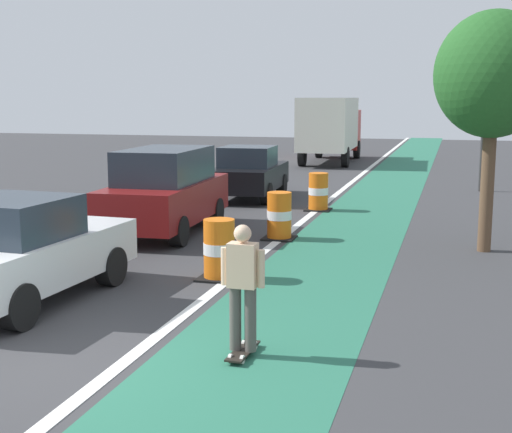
% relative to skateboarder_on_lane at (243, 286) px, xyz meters
% --- Properties ---
extents(ground_plane, '(100.00, 100.00, 0.00)m').
position_rel_skateboarder_on_lane_xyz_m(ground_plane, '(-2.24, -0.93, -0.91)').
color(ground_plane, '#38383A').
extents(bike_lane_strip, '(2.50, 80.00, 0.01)m').
position_rel_skateboarder_on_lane_xyz_m(bike_lane_strip, '(0.16, 11.07, -0.91)').
color(bike_lane_strip, '#286B51').
rests_on(bike_lane_strip, ground).
extents(lane_divider_stripe, '(0.20, 80.00, 0.01)m').
position_rel_skateboarder_on_lane_xyz_m(lane_divider_stripe, '(-1.34, 11.07, -0.91)').
color(lane_divider_stripe, silver).
rests_on(lane_divider_stripe, ground).
extents(skateboarder_on_lane, '(0.57, 0.81, 1.69)m').
position_rel_skateboarder_on_lane_xyz_m(skateboarder_on_lane, '(0.00, 0.00, 0.00)').
color(skateboarder_on_lane, black).
rests_on(skateboarder_on_lane, ground).
extents(parked_sedan_nearest, '(2.07, 4.18, 1.70)m').
position_rel_skateboarder_on_lane_xyz_m(parked_sedan_nearest, '(-4.08, 1.36, -0.08)').
color(parked_sedan_nearest, silver).
rests_on(parked_sedan_nearest, ground).
extents(parked_suv_second, '(2.08, 4.68, 2.04)m').
position_rel_skateboarder_on_lane_xyz_m(parked_suv_second, '(-4.17, 7.39, 0.12)').
color(parked_suv_second, maroon).
rests_on(parked_suv_second, ground).
extents(parked_sedan_third, '(2.10, 4.20, 1.70)m').
position_rel_skateboarder_on_lane_xyz_m(parked_sedan_third, '(-3.91, 13.63, -0.08)').
color(parked_sedan_third, black).
rests_on(parked_sedan_third, ground).
extents(traffic_barrel_front, '(0.73, 0.73, 1.09)m').
position_rel_skateboarder_on_lane_xyz_m(traffic_barrel_front, '(-1.53, 3.58, -0.38)').
color(traffic_barrel_front, orange).
rests_on(traffic_barrel_front, ground).
extents(traffic_barrel_mid, '(0.73, 0.73, 1.09)m').
position_rel_skateboarder_on_lane_xyz_m(traffic_barrel_mid, '(-1.37, 7.43, -0.38)').
color(traffic_barrel_mid, orange).
rests_on(traffic_barrel_mid, ground).
extents(traffic_barrel_back, '(0.73, 0.73, 1.09)m').
position_rel_skateboarder_on_lane_xyz_m(traffic_barrel_back, '(-1.30, 11.83, -0.38)').
color(traffic_barrel_back, orange).
rests_on(traffic_barrel_back, ground).
extents(delivery_truck_down_block, '(2.54, 7.66, 3.23)m').
position_rel_skateboarder_on_lane_xyz_m(delivery_truck_down_block, '(-3.61, 27.12, 0.94)').
color(delivery_truck_down_block, silver).
rests_on(delivery_truck_down_block, ground).
extents(traffic_light_corner, '(0.41, 0.32, 5.10)m').
position_rel_skateboarder_on_lane_xyz_m(traffic_light_corner, '(3.36, 17.56, 2.59)').
color(traffic_light_corner, '#2D2D2D').
rests_on(traffic_light_corner, ground).
extents(street_tree_sidewalk, '(2.40, 2.40, 5.00)m').
position_rel_skateboarder_on_lane_xyz_m(street_tree_sidewalk, '(3.15, 7.34, 2.76)').
color(street_tree_sidewalk, brown).
rests_on(street_tree_sidewalk, ground).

